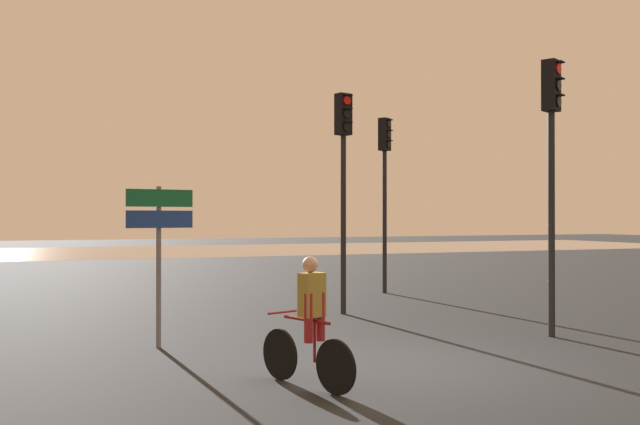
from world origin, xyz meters
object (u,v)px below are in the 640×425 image
at_px(traffic_light_far_right, 385,172).
at_px(cyclist, 310,321).
at_px(direction_sign_post, 159,236).
at_px(traffic_light_center, 343,162).
at_px(traffic_light_near_right, 552,146).

height_order(traffic_light_far_right, cyclist, traffic_light_far_right).
bearing_deg(direction_sign_post, traffic_light_center, -159.65).
bearing_deg(cyclist, traffic_light_far_right, 38.03).
relative_size(traffic_light_center, direction_sign_post, 1.84).
relative_size(traffic_light_far_right, traffic_light_center, 1.01).
distance_m(traffic_light_far_right, cyclist, 11.41).
relative_size(traffic_light_far_right, cyclist, 2.99).
height_order(traffic_light_near_right, direction_sign_post, traffic_light_near_right).
height_order(traffic_light_center, cyclist, traffic_light_center).
distance_m(traffic_light_far_right, direction_sign_post, 9.50).
xyz_separation_m(traffic_light_near_right, direction_sign_post, (-6.59, 1.45, -1.57)).
height_order(traffic_light_near_right, cyclist, traffic_light_near_right).
distance_m(traffic_light_far_right, traffic_light_center, 4.46).
xyz_separation_m(traffic_light_center, traffic_light_near_right, (2.24, -4.05, 0.05)).
bearing_deg(cyclist, direction_sign_post, 90.62).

